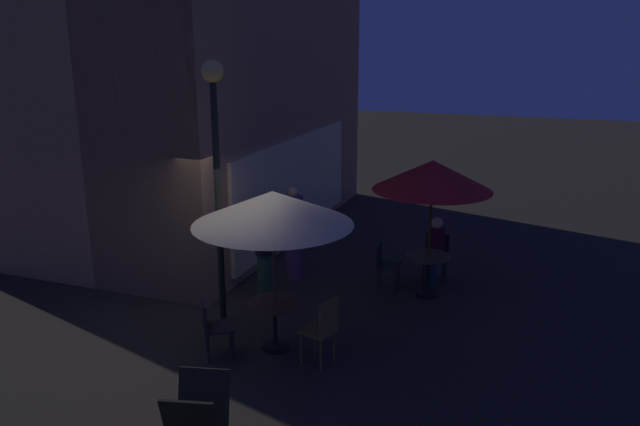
% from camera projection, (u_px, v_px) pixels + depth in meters
% --- Properties ---
extents(ground_plane, '(60.00, 60.00, 0.00)m').
position_uv_depth(ground_plane, '(225.00, 338.00, 9.39)').
color(ground_plane, '#2B261F').
extents(cafe_building, '(8.41, 6.13, 8.97)m').
position_uv_depth(cafe_building, '(188.00, 30.00, 12.53)').
color(cafe_building, '#A77953').
rests_on(cafe_building, ground).
extents(street_lamp_near_corner, '(0.32, 0.32, 4.05)m').
position_uv_depth(street_lamp_near_corner, '(216.00, 146.00, 9.05)').
color(street_lamp_near_corner, black).
rests_on(street_lamp_near_corner, ground).
extents(menu_sandwich_board, '(0.78, 0.69, 0.97)m').
position_uv_depth(menu_sandwich_board, '(198.00, 425.00, 6.43)').
color(menu_sandwich_board, black).
rests_on(menu_sandwich_board, ground).
extents(cafe_table_0, '(0.78, 0.78, 0.73)m').
position_uv_depth(cafe_table_0, '(275.00, 314.00, 8.92)').
color(cafe_table_0, black).
rests_on(cafe_table_0, ground).
extents(cafe_table_1, '(0.77, 0.77, 0.74)m').
position_uv_depth(cafe_table_1, '(428.00, 266.00, 10.79)').
color(cafe_table_1, black).
rests_on(cafe_table_1, ground).
extents(patio_umbrella_0, '(2.23, 2.23, 2.35)m').
position_uv_depth(patio_umbrella_0, '(273.00, 209.00, 8.50)').
color(patio_umbrella_0, black).
rests_on(patio_umbrella_0, ground).
extents(patio_umbrella_1, '(2.00, 2.00, 2.40)m').
position_uv_depth(patio_umbrella_1, '(432.00, 176.00, 10.36)').
color(patio_umbrella_1, black).
rests_on(patio_umbrella_1, ground).
extents(cafe_chair_0, '(0.60, 0.60, 0.84)m').
position_uv_depth(cafe_chair_0, '(213.00, 323.00, 8.71)').
color(cafe_chair_0, black).
rests_on(cafe_chair_0, ground).
extents(cafe_chair_1, '(0.49, 0.49, 0.97)m').
position_uv_depth(cafe_chair_1, '(323.00, 326.00, 8.44)').
color(cafe_chair_1, brown).
rests_on(cafe_chair_1, ground).
extents(cafe_chair_2, '(0.44, 0.44, 0.84)m').
position_uv_depth(cafe_chair_2, '(436.00, 252.00, 11.60)').
color(cafe_chair_2, black).
rests_on(cafe_chair_2, ground).
extents(cafe_chair_3, '(0.44, 0.44, 0.89)m').
position_uv_depth(cafe_chair_3, '(384.00, 262.00, 10.98)').
color(cafe_chair_3, black).
rests_on(cafe_chair_3, ground).
extents(patron_seated_0, '(0.53, 0.32, 1.20)m').
position_uv_depth(patron_seated_0, '(435.00, 246.00, 11.42)').
color(patron_seated_0, '#1B374C').
rests_on(patron_seated_0, ground).
extents(patron_standing_1, '(0.37, 0.37, 1.76)m').
position_uv_depth(patron_standing_1, '(294.00, 233.00, 11.50)').
color(patron_standing_1, '#5F375F').
rests_on(patron_standing_1, ground).
extents(patron_standing_2, '(0.32, 0.32, 1.74)m').
position_uv_depth(patron_standing_2, '(265.00, 253.00, 10.43)').
color(patron_standing_2, '#285031').
rests_on(patron_standing_2, ground).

